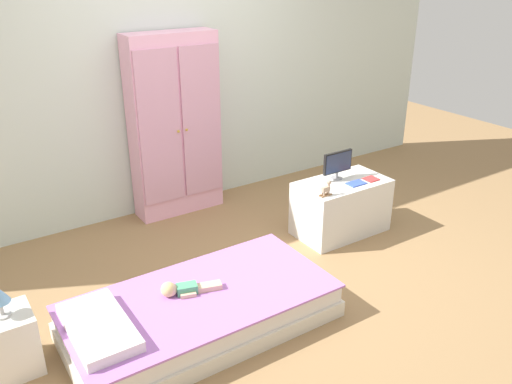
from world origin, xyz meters
TOP-DOWN VIEW (x-y plane):
  - ground_plane at (0.00, 0.00)m, footprint 10.00×10.00m
  - back_wall at (0.00, 1.57)m, footprint 6.40×0.05m
  - bed at (-0.71, -0.29)m, footprint 1.71×0.86m
  - pillow at (-1.37, -0.29)m, footprint 0.32×0.61m
  - doll at (-0.81, -0.20)m, footprint 0.39×0.18m
  - nightstand at (-1.82, -0.03)m, footprint 0.30×0.30m
  - wardrobe at (-0.05, 1.39)m, footprint 0.81×0.30m
  - tv_stand at (0.92, 0.21)m, footprint 0.79×0.45m
  - tv_monitor at (0.92, 0.29)m, footprint 0.29×0.10m
  - rocking_horse_toy at (0.62, 0.07)m, footprint 0.11×0.04m
  - book_blue at (0.98, 0.11)m, footprint 0.16×0.10m
  - book_red at (1.15, 0.11)m, footprint 0.11×0.11m

SIDE VIEW (x-z plane):
  - ground_plane at x=0.00m, z-range -0.02..0.00m
  - bed at x=-0.71m, z-range 0.00..0.24m
  - nightstand at x=-1.82m, z-range 0.00..0.38m
  - tv_stand at x=0.92m, z-range 0.00..0.48m
  - pillow at x=-1.37m, z-range 0.24..0.31m
  - doll at x=-0.81m, z-range 0.23..0.33m
  - book_red at x=1.15m, z-range 0.48..0.49m
  - book_blue at x=0.98m, z-range 0.48..0.49m
  - rocking_horse_toy at x=0.62m, z-range 0.47..0.60m
  - tv_monitor at x=0.92m, z-range 0.49..0.74m
  - wardrobe at x=-0.05m, z-range 0.00..1.65m
  - back_wall at x=0.00m, z-range 0.00..2.70m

